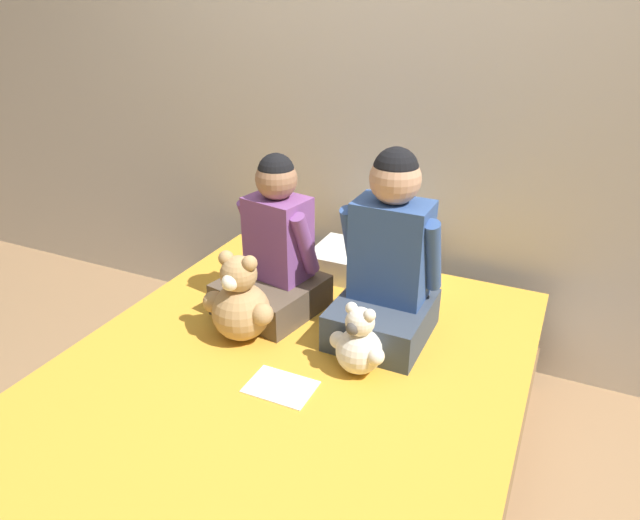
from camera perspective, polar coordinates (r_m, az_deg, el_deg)
ground_plane at (r=2.21m, az=-3.48°, el=-21.05°), size 14.00×14.00×0.00m
wall_behind_bed at (r=2.53m, az=7.83°, el=17.42°), size 8.00×0.06×2.50m
bed at (r=2.04m, az=-3.66°, el=-16.57°), size 1.50×1.87×0.47m
child_on_left at (r=2.15m, az=-4.53°, el=0.72°), size 0.40×0.41×0.61m
child_on_right at (r=1.97m, az=6.84°, el=-0.37°), size 0.35×0.37×0.68m
teddy_bear_held_by_left_child at (r=2.01m, az=-7.97°, el=-4.31°), size 0.28×0.21×0.33m
teddy_bear_held_by_right_child at (r=1.85m, az=3.92°, el=-8.42°), size 0.20×0.15×0.24m
pillow_at_headboard at (r=2.46m, az=4.58°, el=-0.45°), size 0.45×0.28×0.11m
sign_card at (r=1.83m, az=-3.95°, el=-12.54°), size 0.21×0.15×0.00m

